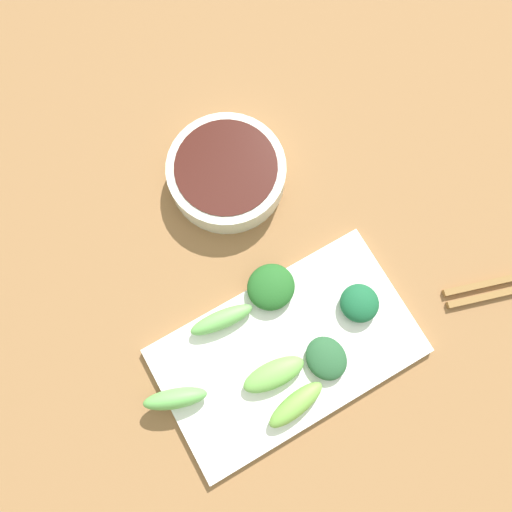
{
  "coord_description": "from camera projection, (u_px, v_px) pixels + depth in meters",
  "views": [
    {
      "loc": [
        0.1,
        -0.07,
        0.63
      ],
      "look_at": [
        -0.03,
        -0.01,
        0.05
      ],
      "focal_mm": 35.58,
      "sensor_mm": 36.0,
      "label": 1
    }
  ],
  "objects": [
    {
      "name": "broccoli_stalk_6",
      "position": [
        274.0,
        374.0,
        0.57
      ],
      "size": [
        0.04,
        0.08,
        0.02
      ],
      "primitive_type": "ellipsoid",
      "rotation": [
        0.0,
        0.0,
        -0.09
      ],
      "color": "#6FB04E",
      "rests_on": "serving_plate"
    },
    {
      "name": "broccoli_leafy_1",
      "position": [
        271.0,
        287.0,
        0.6
      ],
      "size": [
        0.06,
        0.07,
        0.02
      ],
      "primitive_type": "ellipsoid",
      "rotation": [
        0.0,
        0.0,
        0.18
      ],
      "color": "#215C22",
      "rests_on": "serving_plate"
    },
    {
      "name": "broccoli_stalk_5",
      "position": [
        296.0,
        405.0,
        0.57
      ],
      "size": [
        0.04,
        0.08,
        0.02
      ],
      "primitive_type": "ellipsoid",
      "rotation": [
        0.0,
        0.0,
        0.15
      ],
      "color": "#74B146",
      "rests_on": "serving_plate"
    },
    {
      "name": "broccoli_leafy_0",
      "position": [
        359.0,
        303.0,
        0.59
      ],
      "size": [
        0.06,
        0.06,
        0.02
      ],
      "primitive_type": "ellipsoid",
      "rotation": [
        0.0,
        0.0,
        0.26
      ],
      "color": "#185A34",
      "rests_on": "serving_plate"
    },
    {
      "name": "serving_plate",
      "position": [
        287.0,
        350.0,
        0.6
      ],
      "size": [
        0.17,
        0.3,
        0.01
      ],
      "primitive_type": "cube",
      "color": "white",
      "rests_on": "tabletop"
    },
    {
      "name": "tabletop",
      "position": [
        270.0,
        279.0,
        0.63
      ],
      "size": [
        2.1,
        2.1,
        0.02
      ],
      "primitive_type": "cube",
      "color": "olive",
      "rests_on": "ground"
    },
    {
      "name": "sauce_bowl",
      "position": [
        227.0,
        172.0,
        0.63
      ],
      "size": [
        0.15,
        0.15,
        0.04
      ],
      "color": "silver",
      "rests_on": "tabletop"
    },
    {
      "name": "broccoli_leafy_2",
      "position": [
        326.0,
        358.0,
        0.58
      ],
      "size": [
        0.05,
        0.05,
        0.02
      ],
      "primitive_type": "ellipsoid",
      "rotation": [
        0.0,
        0.0,
        0.06
      ],
      "color": "#265731",
      "rests_on": "serving_plate"
    },
    {
      "name": "broccoli_stalk_4",
      "position": [
        175.0,
        399.0,
        0.56
      ],
      "size": [
        0.05,
        0.08,
        0.03
      ],
      "primitive_type": "ellipsoid",
      "rotation": [
        0.0,
        0.0,
        -0.35
      ],
      "color": "#65B655",
      "rests_on": "serving_plate"
    },
    {
      "name": "broccoli_stalk_3",
      "position": [
        221.0,
        320.0,
        0.59
      ],
      "size": [
        0.03,
        0.08,
        0.02
      ],
      "primitive_type": "ellipsoid",
      "rotation": [
        0.0,
        0.0,
        -0.12
      ],
      "color": "#6BB558",
      "rests_on": "serving_plate"
    }
  ]
}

